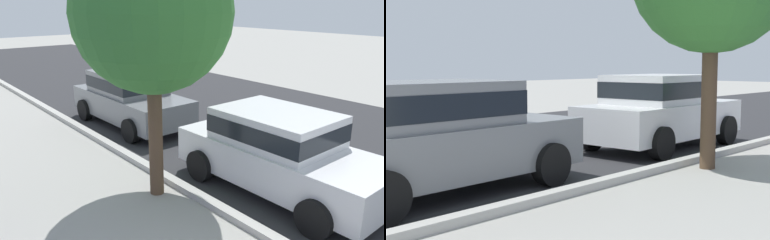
{
  "view_description": "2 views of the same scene",
  "coord_description": "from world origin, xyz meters",
  "views": [
    {
      "loc": [
        2.65,
        -1.31,
        3.52
      ],
      "look_at": [
        -4.28,
        4.32,
        0.8
      ],
      "focal_mm": 36.62,
      "sensor_mm": 36.0,
      "label": 1
    },
    {
      "loc": [
        -11.18,
        -1.99,
        1.8
      ],
      "look_at": [
        -4.28,
        4.32,
        0.8
      ],
      "focal_mm": 49.73,
      "sensor_mm": 36.0,
      "label": 2
    }
  ],
  "objects": [
    {
      "name": "parked_car_white",
      "position": [
        -1.68,
        4.32,
        0.84
      ],
      "size": [
        4.13,
        1.98,
        1.56
      ],
      "color": "silver",
      "rests_on": "ground"
    },
    {
      "name": "street_tree_near_bench",
      "position": [
        -3.04,
        2.45,
        3.32
      ],
      "size": [
        2.77,
        2.77,
        4.72
      ],
      "color": "brown",
      "rests_on": "ground"
    },
    {
      "name": "parked_car_grey",
      "position": [
        -7.17,
        4.32,
        0.84
      ],
      "size": [
        4.13,
        1.98,
        1.56
      ],
      "color": "slate",
      "rests_on": "ground"
    }
  ]
}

